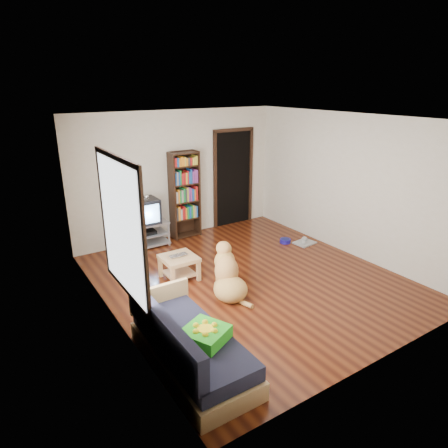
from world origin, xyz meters
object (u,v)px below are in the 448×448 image
laptop (180,256)px  grey_rag (305,243)px  coffee_table (179,263)px  tv_stand (145,234)px  sofa (188,347)px  dog (228,277)px  dog_bowl (285,241)px  crt_tv (143,211)px  green_cushion (205,334)px  bookshelf (184,190)px

laptop → grey_rag: size_ratio=0.78×
coffee_table → laptop: bearing=-90.0°
tv_stand → sofa: sofa is taller
coffee_table → dog: dog is taller
dog_bowl → tv_stand: (-2.47, 1.36, 0.23)m
crt_tv → coffee_table: bearing=-92.3°
laptop → dog: dog is taller
coffee_table → green_cushion: bearing=-109.6°
grey_rag → coffee_table: 2.85m
sofa → coffee_table: bearing=65.8°
dog_bowl → dog: dog is taller
dog → dog_bowl: bearing=27.6°
tv_stand → dog: 2.50m
tv_stand → coffee_table: (-0.06, -1.61, 0.01)m
dog_bowl → sofa: size_ratio=0.12×
dog_bowl → crt_tv: size_ratio=0.38×
grey_rag → sofa: 4.27m
green_cushion → sofa: bearing=98.0°
grey_rag → sofa: sofa is taller
green_cushion → grey_rag: 4.27m
laptop → crt_tv: size_ratio=0.54×
dog_bowl → laptop: bearing=-173.7°
laptop → dog_bowl: (2.54, 0.28, -0.37)m
green_cushion → dog: bearing=23.1°
bookshelf → dog: bookshelf is taller
laptop → grey_rag: laptop is taller
dog_bowl → grey_rag: bearing=-39.8°
grey_rag → bookshelf: bearing=137.0°
laptop → grey_rag: 2.87m
tv_stand → sofa: 3.76m
bookshelf → dog: bearing=-103.6°
crt_tv → dog: (0.33, -2.50, -0.44)m
dog_bowl → grey_rag: 0.39m
sofa → coffee_table: sofa is taller
green_cushion → coffee_table: green_cushion is taller
crt_tv → dog_bowl: bearing=-29.2°
tv_stand → sofa: size_ratio=0.50×
sofa → dog: (1.30, 1.15, 0.04)m
green_cushion → dog: 1.79m
dog_bowl → bookshelf: size_ratio=0.12×
tv_stand → dog: dog is taller
dog → tv_stand: bearing=97.5°
coffee_table → tv_stand: bearing=87.7°
laptop → coffee_table: (-0.00, 0.03, -0.13)m
grey_rag → tv_stand: bearing=149.9°
sofa → coffee_table: size_ratio=3.27×
green_cushion → dog: (1.18, 1.34, -0.19)m
green_cushion → coffee_table: bearing=44.8°
dog_bowl → bookshelf: (-1.52, 1.45, 0.96)m
green_cushion → grey_rag: green_cushion is taller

